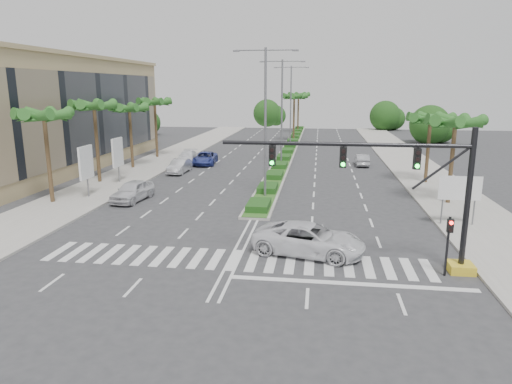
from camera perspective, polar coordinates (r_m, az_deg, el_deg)
ground at (r=24.63m, az=-2.76°, el=-8.50°), size 160.00×160.00×0.00m
footpath_right at (r=44.79m, az=21.79°, el=0.54°), size 6.00×120.00×0.15m
footpath_left at (r=47.62m, az=-16.46°, el=1.64°), size 6.00×120.00×0.15m
median at (r=68.23m, az=4.22°, el=5.46°), size 2.20×75.00×0.20m
median_grass at (r=68.22m, az=4.22°, el=5.56°), size 1.80×75.00×0.04m
building at (r=57.27m, az=-24.38°, el=8.85°), size 12.00×36.00×12.00m
signal_gantry at (r=23.72m, az=19.75°, el=-1.35°), size 12.60×1.20×7.20m
pedestrian_signal at (r=23.78m, az=22.96°, el=-5.14°), size 0.28×0.36×3.00m
direction_sign at (r=32.53m, az=24.12°, el=0.20°), size 2.70×0.11×3.40m
billboard_near at (r=39.76m, az=-20.48°, el=3.42°), size 0.18×2.10×4.35m
billboard_far at (r=45.07m, az=-16.91°, el=4.72°), size 0.18×2.10×4.35m
palm_left_near at (r=38.66m, az=-24.97°, el=8.35°), size 4.57×4.68×7.55m
palm_left_mid at (r=45.58m, az=-19.58°, el=9.83°), size 4.57×4.68×7.95m
palm_left_far at (r=52.84m, az=-15.54°, el=9.80°), size 4.57×4.68×7.35m
palm_left_end at (r=60.25m, az=-12.54°, el=10.67°), size 4.57×4.68×7.75m
palm_right_near at (r=38.01m, az=23.65°, el=7.68°), size 4.57×4.68×7.05m
palm_right_far at (r=45.77m, az=20.96°, el=8.27°), size 4.57×4.68×6.75m
palm_median_a at (r=77.65m, az=4.80°, el=11.60°), size 4.57×4.68×8.05m
palm_median_b at (r=92.63m, az=5.33°, el=11.82°), size 4.57×4.68×8.05m
streetlight_near at (r=36.83m, az=1.18°, el=9.56°), size 5.10×0.25×12.00m
streetlight_mid at (r=52.73m, az=3.25°, el=10.58°), size 5.10×0.25×12.00m
streetlight_far at (r=68.68m, az=4.37°, el=11.13°), size 5.10×0.25×12.00m
car_parked_a at (r=38.17m, az=-15.18°, el=0.13°), size 2.47×5.00×1.64m
car_parked_b at (r=49.58m, az=-9.55°, el=3.20°), size 1.68×4.48×1.46m
car_parked_c at (r=54.67m, az=-6.37°, el=4.21°), size 2.87×5.48×1.47m
car_parked_d at (r=56.46m, az=-8.57°, el=4.39°), size 2.35×4.97×1.40m
car_crossing at (r=25.36m, az=6.65°, el=-5.88°), size 6.62×4.13×1.71m
car_right at (r=54.95m, az=13.11°, el=3.94°), size 1.48×4.16×1.37m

